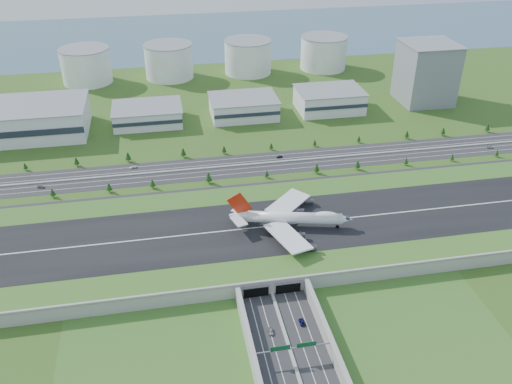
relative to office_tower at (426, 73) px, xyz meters
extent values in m
plane|color=#2A5019|center=(-200.00, -195.00, -27.50)|extent=(1200.00, 1200.00, 0.00)
cube|color=gray|center=(-200.00, -195.00, -23.50)|extent=(520.00, 100.00, 8.00)
cube|color=#295C1F|center=(-200.00, -195.00, -19.42)|extent=(520.00, 100.00, 0.16)
cube|color=black|center=(-200.00, -195.00, -19.28)|extent=(520.00, 58.00, 0.12)
cube|color=silver|center=(-200.00, -195.00, -19.20)|extent=(520.00, 0.90, 0.02)
cube|color=gray|center=(-200.00, -244.40, -18.90)|extent=(520.00, 1.20, 1.20)
cube|color=gray|center=(-218.20, -295.00, -23.50)|extent=(2.40, 100.00, 8.00)
cube|color=gray|center=(-181.80, -295.00, -23.50)|extent=(2.40, 100.00, 8.00)
cube|color=black|center=(-208.50, -245.20, -24.30)|extent=(13.00, 1.20, 6.00)
cube|color=black|center=(-191.50, -245.20, -24.30)|extent=(13.00, 1.20, 6.00)
cylinder|color=gray|center=(-219.00, -290.00, -24.00)|extent=(0.70, 0.70, 7.00)
cylinder|color=gray|center=(-181.00, -290.00, -24.00)|extent=(0.70, 0.70, 7.00)
cube|color=gray|center=(-200.00, -290.00, -20.30)|extent=(38.00, 0.50, 0.50)
cube|color=#0C4C23|center=(-206.00, -290.10, -18.90)|extent=(9.00, 0.30, 2.40)
cube|color=#0C4C23|center=(-194.00, -290.10, -18.90)|extent=(9.00, 0.30, 2.40)
cube|color=#28282B|center=(-200.00, -100.00, -27.44)|extent=(560.00, 36.00, 0.12)
cylinder|color=#3D2819|center=(-325.31, -122.00, -26.32)|extent=(0.50, 0.50, 2.36)
cone|color=#1B360E|center=(-325.31, -122.00, -23.31)|extent=(3.67, 3.67, 4.71)
cylinder|color=#3D2819|center=(-288.03, -122.00, -26.25)|extent=(0.50, 0.50, 2.49)
cone|color=#1B360E|center=(-288.03, -122.00, -23.07)|extent=(3.88, 3.88, 4.99)
cylinder|color=#3D2819|center=(-258.63, -122.00, -26.28)|extent=(0.50, 0.50, 2.44)
cone|color=#1B360E|center=(-258.63, -122.00, -23.17)|extent=(3.79, 3.79, 4.87)
cylinder|color=#3D2819|center=(-219.48, -122.00, -25.99)|extent=(0.50, 0.50, 3.01)
cone|color=#1B360E|center=(-219.48, -122.00, -22.15)|extent=(4.68, 4.68, 6.02)
cylinder|color=#3D2819|center=(-177.61, -122.00, -26.47)|extent=(0.50, 0.50, 2.06)
cone|color=#1B360E|center=(-177.61, -122.00, -23.83)|extent=(3.21, 3.21, 4.12)
cylinder|color=#3D2819|center=(-140.48, -122.00, -26.13)|extent=(0.50, 0.50, 2.74)
cone|color=#1B360E|center=(-140.48, -122.00, -22.63)|extent=(4.26, 4.26, 5.48)
cylinder|color=#3D2819|center=(-109.16, -122.00, -26.16)|extent=(0.50, 0.50, 2.68)
cone|color=#1B360E|center=(-109.16, -122.00, -22.74)|extent=(4.16, 4.16, 5.35)
cylinder|color=#3D2819|center=(-70.91, -122.00, -26.45)|extent=(0.50, 0.50, 2.10)
cone|color=#1B360E|center=(-70.91, -122.00, -23.77)|extent=(3.27, 3.27, 4.20)
cylinder|color=#3D2819|center=(-33.46, -122.00, -26.48)|extent=(0.50, 0.50, 2.05)
cone|color=#1B360E|center=(-33.46, -122.00, -23.86)|extent=(3.18, 3.18, 4.09)
cylinder|color=#3D2819|center=(3.79, -122.00, -26.46)|extent=(0.50, 0.50, 2.08)
cone|color=#1B360E|center=(3.79, -122.00, -23.81)|extent=(3.23, 3.23, 4.15)
cylinder|color=#3D2819|center=(-350.37, -78.00, -26.46)|extent=(0.50, 0.50, 2.07)
cone|color=#1B360E|center=(-350.37, -78.00, -23.82)|extent=(3.22, 3.22, 4.14)
cylinder|color=#3D2819|center=(-313.82, -78.00, -26.25)|extent=(0.50, 0.50, 2.50)
cone|color=#1B360E|center=(-313.82, -78.00, -23.05)|extent=(3.90, 3.90, 5.01)
cylinder|color=#3D2819|center=(-275.91, -78.00, -26.10)|extent=(0.50, 0.50, 2.80)
cone|color=#1B360E|center=(-275.91, -78.00, -22.52)|extent=(4.36, 4.36, 5.60)
cylinder|color=#3D2819|center=(-234.28, -78.00, -26.14)|extent=(0.50, 0.50, 2.72)
cone|color=#1B360E|center=(-234.28, -78.00, -22.67)|extent=(4.23, 4.23, 5.44)
cylinder|color=#3D2819|center=(-202.64, -78.00, -26.33)|extent=(0.50, 0.50, 2.35)
cone|color=#1B360E|center=(-202.64, -78.00, -23.32)|extent=(3.66, 3.66, 4.70)
cylinder|color=#3D2819|center=(-164.99, -78.00, -26.47)|extent=(0.50, 0.50, 2.06)
cone|color=#1B360E|center=(-164.99, -78.00, -23.84)|extent=(3.20, 3.20, 4.12)
cylinder|color=#3D2819|center=(-129.32, -78.00, -26.50)|extent=(0.50, 0.50, 2.00)
cone|color=#1B360E|center=(-129.32, -78.00, -23.94)|extent=(3.12, 3.12, 4.01)
cylinder|color=#3D2819|center=(-92.15, -78.00, -26.47)|extent=(0.50, 0.50, 2.06)
cone|color=#1B360E|center=(-92.15, -78.00, -23.85)|extent=(3.20, 3.20, 4.11)
cylinder|color=#3D2819|center=(-50.61, -78.00, -26.26)|extent=(0.50, 0.50, 2.47)
cone|color=#1B360E|center=(-50.61, -78.00, -23.11)|extent=(3.84, 3.84, 4.94)
cylinder|color=#3D2819|center=(-18.47, -78.00, -26.22)|extent=(0.50, 0.50, 2.56)
cone|color=#1B360E|center=(-18.47, -78.00, -22.94)|extent=(3.99, 3.99, 5.13)
cylinder|color=#3D2819|center=(22.00, -78.00, -26.13)|extent=(0.50, 0.50, 2.73)
cone|color=#1B360E|center=(22.00, -78.00, -22.64)|extent=(4.25, 4.25, 5.47)
cube|color=silver|center=(-370.00, -10.00, -15.00)|extent=(120.00, 60.00, 25.00)
cube|color=silver|center=(-260.00, -5.00, -20.00)|extent=(58.00, 42.00, 15.00)
cube|color=silver|center=(-175.00, -5.00, -19.00)|extent=(58.00, 42.00, 17.00)
cube|color=silver|center=(-95.00, -5.00, -18.00)|extent=(58.00, 42.00, 19.00)
cube|color=gray|center=(0.00, 0.00, 0.00)|extent=(46.00, 46.00, 55.00)
cylinder|color=silver|center=(-320.00, 115.00, -10.00)|extent=(50.00, 50.00, 35.00)
cylinder|color=silver|center=(-235.00, 115.00, -10.00)|extent=(50.00, 50.00, 35.00)
cylinder|color=silver|center=(-150.00, 115.00, -10.00)|extent=(50.00, 50.00, 35.00)
cylinder|color=silver|center=(-65.00, 115.00, -10.00)|extent=(50.00, 50.00, 35.00)
cube|color=#3D6076|center=(-200.00, 285.00, -27.47)|extent=(1200.00, 260.00, 0.06)
cylinder|color=white|center=(-178.26, -197.50, -13.09)|extent=(59.13, 20.54, 6.77)
cone|color=white|center=(-147.43, -204.98, -13.09)|extent=(9.82, 8.57, 6.77)
cone|color=white|center=(-209.08, -190.02, -12.66)|extent=(11.87, 9.07, 6.77)
ellipsoid|color=white|center=(-158.69, -202.24, -10.65)|extent=(15.26, 8.52, 4.16)
cube|color=white|center=(-184.55, -214.47, -14.15)|extent=(23.07, 34.44, 1.67)
cube|color=white|center=(-176.07, -179.53, -14.15)|extent=(32.31, 32.03, 1.67)
cylinder|color=#38383D|center=(-176.35, -211.02, -16.47)|extent=(6.09, 4.38, 3.17)
cylinder|color=#38383D|center=(-173.10, -223.77, -16.47)|extent=(6.09, 4.38, 3.17)
cylinder|color=#38383D|center=(-170.36, -186.36, -16.47)|extent=(6.09, 4.38, 3.17)
cylinder|color=#38383D|center=(-161.63, -176.51, -16.47)|extent=(6.09, 4.38, 3.17)
cube|color=white|center=(-209.67, -196.95, -11.82)|extent=(9.36, 12.95, 0.63)
cube|color=white|center=(-206.43, -183.59, -11.82)|extent=(12.62, 12.79, 0.63)
cube|color=#B6230C|center=(-208.05, -190.27, -4.63)|extent=(14.87, 4.48, 15.85)
cylinder|color=black|center=(-151.71, -203.94, -18.64)|extent=(2.01, 0.74, 2.01)
cylinder|color=black|center=(-183.16, -199.79, -18.64)|extent=(2.01, 0.74, 2.01)
cylinder|color=black|center=(-181.57, -193.21, -18.64)|extent=(2.01, 0.74, 2.01)
cylinder|color=black|center=(-189.33, -198.29, -18.64)|extent=(2.01, 0.74, 2.01)
cylinder|color=black|center=(-187.73, -191.72, -18.64)|extent=(2.01, 0.74, 2.01)
imported|color=#AAAAAF|center=(-206.29, -271.88, -26.52)|extent=(2.16, 5.08, 1.71)
imported|color=#0D0E43|center=(-190.06, -268.47, -26.64)|extent=(2.57, 5.37, 1.48)
imported|color=slate|center=(-335.47, -107.37, -26.55)|extent=(5.24, 3.29, 1.66)
imported|color=black|center=(-161.57, -92.64, -26.62)|extent=(4.87, 2.75, 1.52)
imported|color=#ADADB1|center=(7.41, -107.00, -26.68)|extent=(5.42, 3.45, 1.39)
imported|color=white|center=(-272.66, -89.34, -26.60)|extent=(5.65, 3.05, 1.56)
camera|label=1|loc=(-247.99, -455.94, 162.41)|focal=38.00mm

